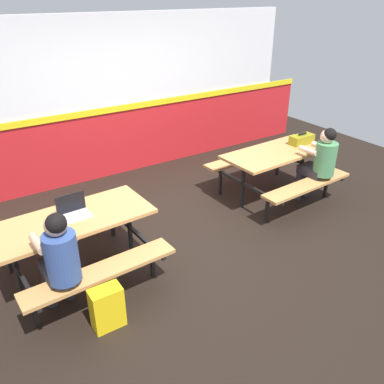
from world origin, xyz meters
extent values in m
cube|color=black|center=(0.00, 0.00, -0.01)|extent=(10.00, 10.00, 0.02)
cube|color=red|center=(0.00, 2.29, 0.55)|extent=(8.00, 0.12, 1.10)
cube|color=yellow|center=(0.00, 2.22, 1.15)|extent=(8.00, 0.03, 0.10)
cube|color=silver|center=(0.00, 2.29, 1.90)|extent=(6.72, 0.12, 1.40)
cube|color=tan|center=(-1.59, -0.11, 0.72)|extent=(1.68, 0.82, 0.04)
cube|color=tan|center=(-1.56, -0.74, 0.43)|extent=(1.58, 0.35, 0.04)
cube|color=tan|center=(-1.62, 0.52, 0.43)|extent=(1.58, 0.35, 0.04)
cube|color=black|center=(-2.23, -0.14, 0.35)|extent=(0.04, 0.04, 0.70)
cube|color=black|center=(-2.23, -0.14, 0.39)|extent=(0.11, 1.55, 0.04)
cube|color=black|center=(-2.21, -0.65, 0.21)|extent=(0.04, 0.04, 0.41)
cube|color=black|center=(-2.25, 0.37, 0.21)|extent=(0.04, 0.04, 0.41)
cube|color=black|center=(-0.94, -0.08, 0.35)|extent=(0.04, 0.04, 0.70)
cube|color=black|center=(-0.94, -0.08, 0.39)|extent=(0.11, 1.55, 0.04)
cube|color=black|center=(-0.92, -0.59, 0.21)|extent=(0.04, 0.04, 0.41)
cube|color=black|center=(-0.97, 0.43, 0.21)|extent=(0.04, 0.04, 0.41)
cube|color=tan|center=(1.59, 0.13, 0.72)|extent=(1.68, 0.82, 0.04)
cube|color=tan|center=(1.62, -0.51, 0.43)|extent=(1.58, 0.35, 0.04)
cube|color=tan|center=(1.56, 0.76, 0.43)|extent=(1.58, 0.35, 0.04)
cube|color=black|center=(0.94, 0.10, 0.35)|extent=(0.04, 0.04, 0.70)
cube|color=black|center=(0.94, 0.10, 0.39)|extent=(0.11, 1.55, 0.04)
cube|color=black|center=(0.97, -0.41, 0.21)|extent=(0.04, 0.04, 0.41)
cube|color=black|center=(0.92, 0.60, 0.21)|extent=(0.04, 0.04, 0.41)
cube|color=black|center=(2.23, 0.16, 0.35)|extent=(0.04, 0.04, 0.70)
cube|color=black|center=(2.23, 0.16, 0.39)|extent=(0.11, 1.55, 0.04)
cube|color=black|center=(2.25, -0.35, 0.21)|extent=(0.04, 0.04, 0.41)
cube|color=black|center=(2.21, 0.66, 0.21)|extent=(0.04, 0.04, 0.41)
cylinder|color=#2D2D38|center=(-2.01, -0.44, 0.23)|extent=(0.11, 0.11, 0.45)
cylinder|color=#2D2D38|center=(-1.83, -0.43, 0.23)|extent=(0.11, 0.11, 0.45)
cube|color=#2D2D38|center=(-1.91, -0.59, 0.51)|extent=(0.32, 0.39, 0.12)
cylinder|color=#334C8C|center=(-1.90, -0.76, 0.75)|extent=(0.30, 0.30, 0.48)
cylinder|color=tan|center=(-2.05, -0.57, 0.85)|extent=(0.09, 0.30, 0.08)
cylinder|color=tan|center=(-1.77, -0.55, 0.85)|extent=(0.09, 0.30, 0.08)
sphere|color=tan|center=(-1.90, -0.74, 1.08)|extent=(0.20, 0.20, 0.20)
sphere|color=black|center=(-1.90, -0.77, 1.11)|extent=(0.18, 0.18, 0.18)
cylinder|color=#2D2D38|center=(1.83, -0.17, 0.23)|extent=(0.11, 0.11, 0.45)
cylinder|color=#2D2D38|center=(2.01, -0.17, 0.23)|extent=(0.11, 0.11, 0.45)
cube|color=#2D2D38|center=(1.93, -0.32, 0.51)|extent=(0.32, 0.39, 0.12)
cylinder|color=#4C8C59|center=(1.93, -0.49, 0.75)|extent=(0.30, 0.30, 0.48)
cylinder|color=beige|center=(1.79, -0.30, 0.85)|extent=(0.09, 0.30, 0.08)
cylinder|color=beige|center=(2.07, -0.29, 0.85)|extent=(0.09, 0.30, 0.08)
sphere|color=beige|center=(1.93, -0.47, 1.08)|extent=(0.20, 0.20, 0.20)
sphere|color=black|center=(1.93, -0.50, 1.11)|extent=(0.18, 0.18, 0.18)
cube|color=silver|center=(-1.56, -0.11, 0.75)|extent=(0.33, 0.23, 0.01)
cube|color=black|center=(-1.56, 0.00, 0.86)|extent=(0.32, 0.02, 0.21)
cube|color=olive|center=(2.14, 0.15, 0.81)|extent=(0.40, 0.18, 0.14)
cube|color=black|center=(2.14, 0.15, 0.91)|extent=(0.16, 0.02, 0.02)
cube|color=yellow|center=(-1.63, -1.02, 0.22)|extent=(0.30, 0.18, 0.44)
cube|color=yellow|center=(-1.63, -0.91, 0.15)|extent=(0.21, 0.04, 0.19)
camera|label=1|loc=(-2.52, -3.83, 2.90)|focal=37.18mm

